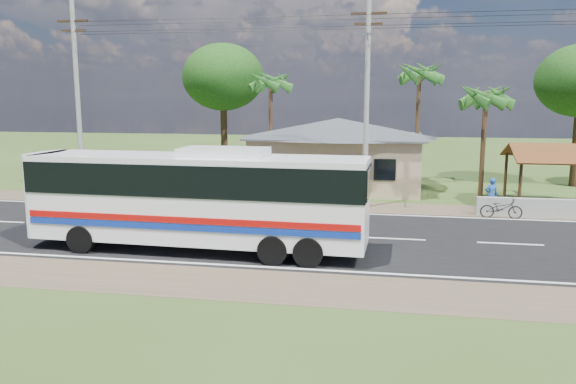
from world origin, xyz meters
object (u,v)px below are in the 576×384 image
motorcycle (501,208)px  person (491,195)px  coach_bus (198,192)px  waiting_shed (561,155)px

motorcycle → person: 1.62m
coach_bus → motorcycle: size_ratio=6.59×
coach_bus → person: 15.38m
coach_bus → person: size_ratio=7.31×
coach_bus → waiting_shed: bearing=37.9°
person → waiting_shed: bearing=-160.0°
waiting_shed → motorcycle: size_ratio=2.71×
motorcycle → person: size_ratio=1.11×
waiting_shed → person: size_ratio=3.00×
motorcycle → coach_bus: bearing=125.7°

